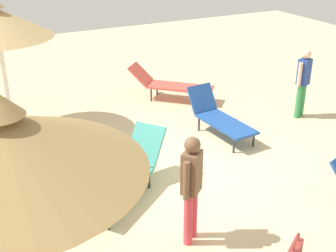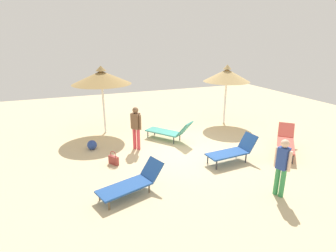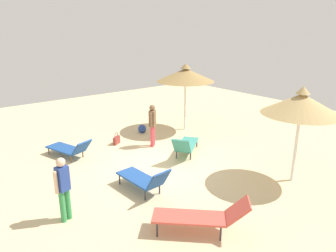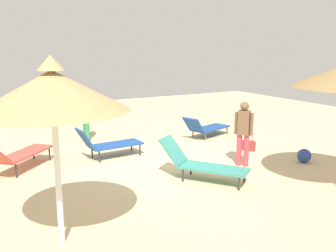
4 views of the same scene
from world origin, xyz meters
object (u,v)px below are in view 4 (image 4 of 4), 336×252
Objects in this scene: lounge_chair_edge at (201,163)px; person_standing_front at (85,113)px; person_standing_near_right at (244,130)px; lounge_chair_back at (206,127)px; lounge_chair_center at (17,154)px; beach_ball at (304,156)px; parasol_umbrella_far_right at (52,91)px; lounge_chair_near_left at (108,143)px; handbag at (249,145)px.

person_standing_front reaches higher than lounge_chair_edge.
lounge_chair_edge is 1.19× the size of person_standing_near_right.
person_standing_front is (-4.86, -1.21, 0.50)m from lounge_chair_edge.
lounge_chair_center is at bearing -83.49° from lounge_chair_back.
person_standing_front reaches higher than lounge_chair_center.
person_standing_front is at bearing -139.46° from beach_ball.
lounge_chair_back is at bearing 143.97° from lounge_chair_edge.
lounge_chair_near_left is at bearing 151.19° from parasol_umbrella_far_right.
lounge_chair_edge is at bearing 13.98° from person_standing_front.
lounge_chair_edge is at bearing -36.03° from lounge_chair_back.
person_standing_front is 4.41× the size of beach_ball.
lounge_chair_back is at bearing -175.11° from handbag.
parasol_umbrella_far_right reaches higher than person_standing_near_right.
person_standing_near_right is (2.97, -0.90, 0.60)m from lounge_chair_back.
person_standing_front is 6.71m from beach_ball.
beach_ball is at bearing 57.02° from lounge_chair_near_left.
parasol_umbrella_far_right is at bearing -51.77° from lounge_chair_back.
lounge_chair_back is at bearing 128.23° from parasol_umbrella_far_right.
handbag is at bearing 113.72° from parasol_umbrella_far_right.
person_standing_front is at bearing -148.74° from person_standing_near_right.
lounge_chair_near_left is at bearing -79.49° from lounge_chair_back.
lounge_chair_center is 1.18× the size of person_standing_near_right.
person_standing_front is at bearing 133.19° from lounge_chair_center.
person_standing_near_right is (-1.64, 4.95, -1.43)m from parasol_umbrella_far_right.
lounge_chair_near_left is 3.75× the size of handbag.
person_standing_front is (-1.53, -3.63, 0.57)m from lounge_chair_back.
lounge_chair_near_left is 5.24m from beach_ball.
person_standing_near_right is (2.28, 5.09, 0.52)m from lounge_chair_center.
lounge_chair_center is 2.30m from lounge_chair_near_left.
beach_ball is at bearing 11.21° from lounge_chair_back.
lounge_chair_edge is at bearing 110.47° from parasol_umbrella_far_right.
handbag is (3.50, 3.80, -0.74)m from person_standing_front.
beach_ball is (5.07, 4.33, -0.73)m from person_standing_front.
lounge_chair_back is 3.16m from person_standing_near_right.
person_standing_near_right is (2.28, 2.79, 0.53)m from lounge_chair_near_left.
lounge_chair_back reaches higher than handbag.
beach_ball is (-1.07, 6.55, -2.19)m from parasol_umbrella_far_right.
lounge_chair_center is 1.21× the size of person_standing_front.
lounge_chair_near_left is 3.64m from person_standing_near_right.
lounge_chair_near_left is (-2.65, -1.27, 0.00)m from lounge_chair_edge.
lounge_chair_center is (-3.93, -0.14, -1.94)m from parasol_umbrella_far_right.
handbag is at bearing 47.39° from person_standing_front.
person_standing_front reaches higher than lounge_chair_near_left.
lounge_chair_edge is 1.65m from person_standing_near_right.
lounge_chair_near_left is at bearing -129.27° from person_standing_near_right.
lounge_chair_edge is at bearing 25.65° from lounge_chair_near_left.
lounge_chair_near_left is (0.00, 2.30, -0.01)m from lounge_chair_center.
lounge_chair_back is (-3.33, 2.42, -0.07)m from lounge_chair_edge.
beach_ball is at bearing 99.31° from parasol_umbrella_far_right.
lounge_chair_near_left is at bearing -154.35° from lounge_chair_edge.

